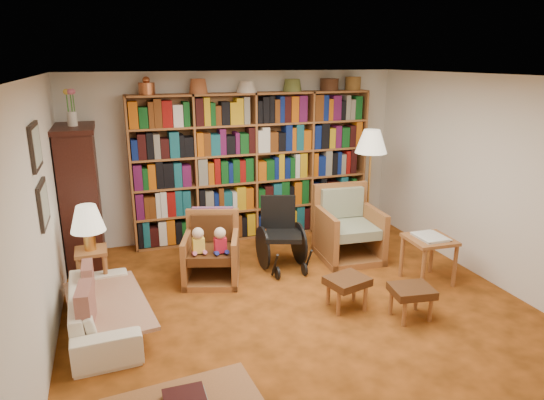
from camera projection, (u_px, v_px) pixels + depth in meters
name	position (u px, v px, depth m)	size (l,w,h in m)	color
floor	(297.00, 306.00, 5.43)	(5.00, 5.00, 0.00)	#B0561B
ceiling	(301.00, 77.00, 4.73)	(5.00, 5.00, 0.00)	white
wall_back	(239.00, 156.00, 7.36)	(5.00, 5.00, 0.00)	silver
wall_front	(458.00, 313.00, 2.81)	(5.00, 5.00, 0.00)	silver
wall_left	(39.00, 224.00, 4.32)	(5.00, 5.00, 0.00)	silver
wall_right	(492.00, 181.00, 5.85)	(5.00, 5.00, 0.00)	silver
bookshelf	(254.00, 162.00, 7.28)	(3.60, 0.30, 2.42)	#9F5D31
curio_cabinet	(81.00, 196.00, 6.30)	(0.50, 0.95, 2.40)	#33130E
framed_pictures	(40.00, 176.00, 4.49)	(0.03, 0.52, 0.97)	black
sofa	(103.00, 309.00, 4.91)	(0.61, 1.56, 0.46)	#EFE6CB
sofa_throw	(107.00, 302.00, 4.90)	(0.74, 1.38, 0.04)	beige
cushion_left	(88.00, 277.00, 5.12)	(0.11, 0.34, 0.34)	maroon
cushion_right	(86.00, 308.00, 4.48)	(0.13, 0.41, 0.41)	maroon
side_table_lamp	(92.00, 263.00, 5.56)	(0.36, 0.36, 0.58)	#9F5D31
table_lamp	(87.00, 220.00, 5.41)	(0.39, 0.39, 0.52)	gold
armchair_leather	(210.00, 252.00, 6.05)	(0.87, 0.88, 0.85)	#9F5D31
armchair_sage	(346.00, 230.00, 6.73)	(0.84, 0.87, 0.99)	#9F5D31
wheelchair	(281.00, 236.00, 6.38)	(0.58, 0.75, 0.94)	black
floor_lamp	(371.00, 146.00, 6.87)	(0.45, 0.45, 1.71)	gold
side_table_papers	(429.00, 245.00, 5.90)	(0.55, 0.55, 0.61)	#9F5D31
footstool_a	(347.00, 283.00, 5.32)	(0.51, 0.47, 0.37)	#533116
footstool_b	(412.00, 293.00, 5.11)	(0.47, 0.42, 0.36)	#533116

